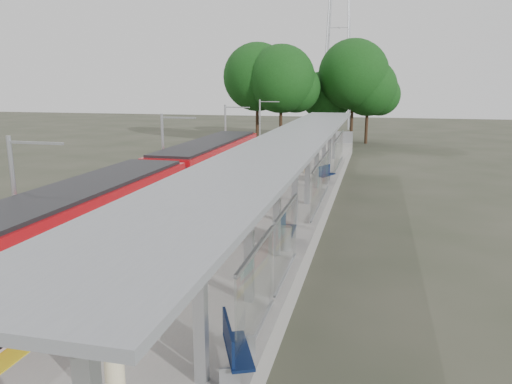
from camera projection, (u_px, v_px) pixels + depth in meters
trackbed at (201, 204)px, 29.19m from camera, size 3.00×70.00×0.24m
platform at (276, 202)px, 28.08m from camera, size 6.00×50.00×1.00m
tactile_strip at (233, 191)px, 28.55m from camera, size 0.60×50.00×0.02m
end_fence at (323, 137)px, 51.54m from camera, size 6.00×0.10×1.20m
train at (162, 191)px, 23.71m from camera, size 2.74×27.60×3.62m
canopy at (295, 146)px, 23.30m from camera, size 3.27×38.00×3.66m
pylon at (340, 1)px, 74.66m from camera, size 8.00×4.00×38.00m
tree_cluster at (313, 80)px, 57.31m from camera, size 19.71×12.35×12.05m
catenary_masts at (165, 158)px, 28.03m from camera, size 2.08×48.16×5.40m
bench_near at (234, 346)px, 10.65m from camera, size 1.11×1.67×1.10m
bench_mid at (286, 228)px, 19.24m from camera, size 0.58×1.66×1.12m
bench_far at (325, 173)px, 31.01m from camera, size 1.08×1.58×1.05m
info_pillar_near at (115, 382)px, 9.18m from camera, size 0.36×0.36×1.61m
info_pillar_far at (307, 162)px, 33.99m from camera, size 0.42×0.42×1.85m
litter_bin at (286, 238)px, 18.44m from camera, size 0.54×0.54×0.90m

